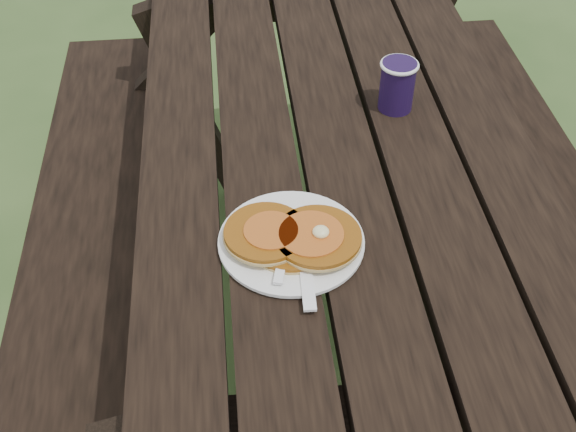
{
  "coord_description": "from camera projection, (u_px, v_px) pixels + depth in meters",
  "views": [
    {
      "loc": [
        -0.21,
        -1.17,
        1.6
      ],
      "look_at": [
        -0.12,
        -0.32,
        0.8
      ],
      "focal_mm": 45.0,
      "sensor_mm": 36.0,
      "label": 1
    }
  ],
  "objects": [
    {
      "name": "pancake_stack",
      "position": [
        293.0,
        237.0,
        1.17
      ],
      "size": [
        0.22,
        0.16,
        0.04
      ],
      "rotation": [
        0.0,
        0.0,
        0.06
      ],
      "color": "#8C4E0F",
      "rests_on": "plate"
    },
    {
      "name": "fork",
      "position": [
        283.0,
        258.0,
        1.14
      ],
      "size": [
        0.07,
        0.16,
        0.01
      ],
      "primitive_type": null,
      "rotation": [
        0.0,
        0.0,
        -0.23
      ],
      "color": "white",
      "rests_on": "plate"
    },
    {
      "name": "picnic_table",
      "position": [
        325.0,
        251.0,
        1.71
      ],
      "size": [
        1.36,
        1.8,
        0.75
      ],
      "color": "black",
      "rests_on": "ground"
    },
    {
      "name": "coffee_cup",
      "position": [
        397.0,
        83.0,
        1.43
      ],
      "size": [
        0.08,
        0.08,
        0.1
      ],
      "rotation": [
        0.0,
        0.0,
        -0.26
      ],
      "color": "#1B0D32",
      "rests_on": "picnic_table"
    },
    {
      "name": "plate",
      "position": [
        291.0,
        242.0,
        1.19
      ],
      "size": [
        0.25,
        0.25,
        0.01
      ],
      "primitive_type": "cylinder",
      "rotation": [
        0.0,
        0.0,
        -0.07
      ],
      "color": "white",
      "rests_on": "picnic_table"
    },
    {
      "name": "ground",
      "position": [
        320.0,
        345.0,
        1.96
      ],
      "size": [
        60.0,
        60.0,
        0.0
      ],
      "primitive_type": "plane",
      "color": "#2E461E",
      "rests_on": "ground"
    },
    {
      "name": "knife",
      "position": [
        305.0,
        266.0,
        1.14
      ],
      "size": [
        0.03,
        0.18,
        0.0
      ],
      "primitive_type": "cube",
      "rotation": [
        0.0,
        0.0,
        -0.04
      ],
      "color": "white",
      "rests_on": "plate"
    }
  ]
}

